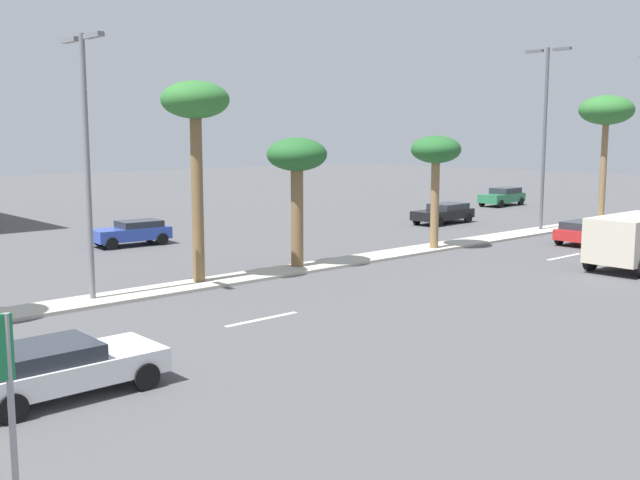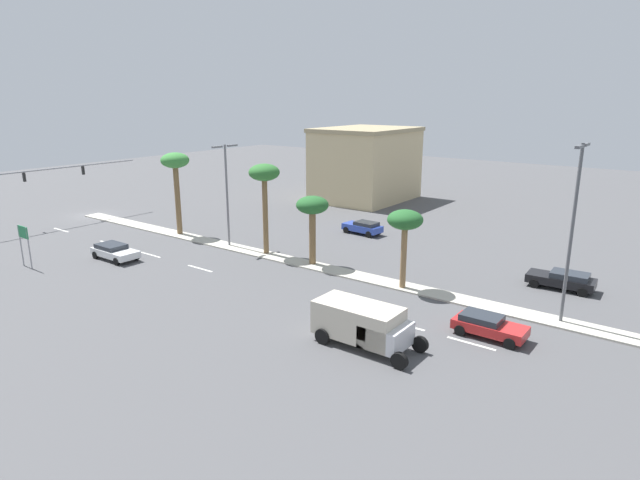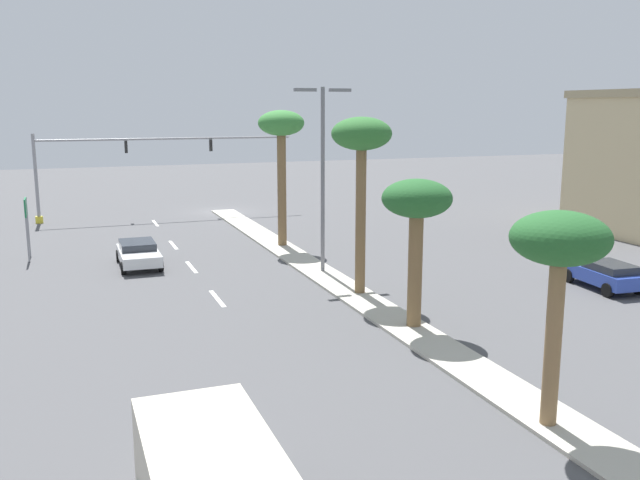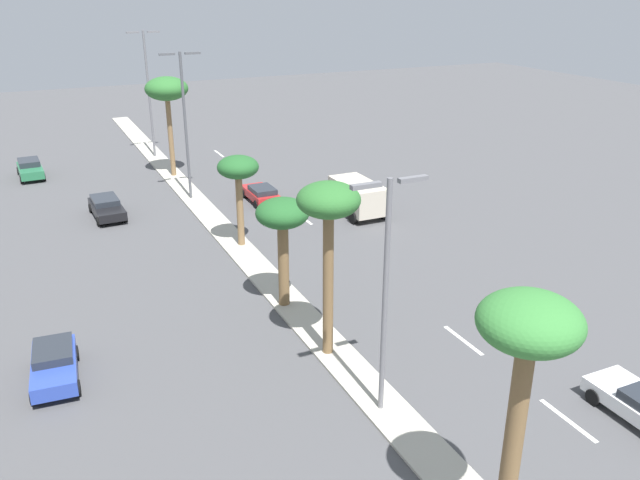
% 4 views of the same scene
% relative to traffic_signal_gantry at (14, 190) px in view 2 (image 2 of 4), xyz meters
% --- Properties ---
extents(ground_plane, '(160.00, 160.00, 0.00)m').
position_rel_traffic_signal_gantry_xyz_m(ground_plane, '(-8.49, 32.16, -4.25)').
color(ground_plane, '#4C4C4F').
extents(median_curb, '(1.80, 85.31, 0.12)m').
position_rel_traffic_signal_gantry_xyz_m(median_curb, '(-8.49, 41.64, -4.19)').
color(median_curb, '#B7B2A3').
rests_on(median_curb, ground).
extents(lane_stripe_far, '(0.20, 2.80, 0.01)m').
position_rel_traffic_signal_gantry_xyz_m(lane_stripe_far, '(-2.66, 2.99, -4.25)').
color(lane_stripe_far, silver).
rests_on(lane_stripe_far, ground).
extents(lane_stripe_leading, '(0.20, 2.80, 0.01)m').
position_rel_traffic_signal_gantry_xyz_m(lane_stripe_leading, '(-2.66, 11.50, -4.25)').
color(lane_stripe_leading, silver).
rests_on(lane_stripe_leading, ground).
extents(lane_stripe_mid, '(0.20, 2.80, 0.01)m').
position_rel_traffic_signal_gantry_xyz_m(lane_stripe_mid, '(-2.66, 17.76, -4.25)').
color(lane_stripe_mid, silver).
rests_on(lane_stripe_mid, ground).
extents(lane_stripe_rear, '(0.20, 2.80, 0.01)m').
position_rel_traffic_signal_gantry_xyz_m(lane_stripe_rear, '(-2.66, 24.17, -4.25)').
color(lane_stripe_rear, silver).
rests_on(lane_stripe_rear, ground).
extents(lane_stripe_right, '(0.20, 2.80, 0.01)m').
position_rel_traffic_signal_gantry_xyz_m(lane_stripe_right, '(-2.66, 42.35, -4.25)').
color(lane_stripe_right, silver).
rests_on(lane_stripe_right, ground).
extents(lane_stripe_left, '(0.20, 2.80, 0.01)m').
position_rel_traffic_signal_gantry_xyz_m(lane_stripe_left, '(-2.66, 46.57, -4.25)').
color(lane_stripe_left, silver).
rests_on(lane_stripe_left, ground).
extents(traffic_signal_gantry, '(19.26, 0.53, 6.41)m').
position_rel_traffic_signal_gantry_xyz_m(traffic_signal_gantry, '(0.00, 0.00, 0.00)').
color(traffic_signal_gantry, gray).
rests_on(traffic_signal_gantry, ground).
extents(directional_road_sign, '(0.10, 1.48, 3.40)m').
position_rel_traffic_signal_gantry_xyz_m(directional_road_sign, '(5.36, 12.83, -1.79)').
color(directional_road_sign, gray).
rests_on(directional_road_sign, ground).
extents(commercial_building, '(13.03, 10.19, 9.35)m').
position_rel_traffic_signal_gantry_xyz_m(commercial_building, '(-35.47, 19.20, 0.43)').
color(commercial_building, '#C6B284').
rests_on(commercial_building, ground).
extents(palm_tree_mid, '(2.70, 2.70, 7.97)m').
position_rel_traffic_signal_gantry_xyz_m(palm_tree_mid, '(-8.74, 14.29, 2.53)').
color(palm_tree_mid, brown).
rests_on(palm_tree_mid, median_curb).
extents(palm_tree_outboard, '(2.61, 2.61, 7.74)m').
position_rel_traffic_signal_gantry_xyz_m(palm_tree_outboard, '(-8.77, 25.76, 2.43)').
color(palm_tree_outboard, brown).
rests_on(palm_tree_outboard, median_curb).
extents(palm_tree_trailing, '(2.60, 2.60, 5.57)m').
position_rel_traffic_signal_gantry_xyz_m(palm_tree_trailing, '(-8.78, 30.80, 0.41)').
color(palm_tree_trailing, brown).
rests_on(palm_tree_trailing, median_curb).
extents(palm_tree_center, '(2.49, 2.49, 5.62)m').
position_rel_traffic_signal_gantry_xyz_m(palm_tree_center, '(-8.18, 39.32, 0.57)').
color(palm_tree_center, olive).
rests_on(palm_tree_center, median_curb).
extents(street_lamp_far, '(2.90, 0.24, 9.09)m').
position_rel_traffic_signal_gantry_xyz_m(street_lamp_far, '(-8.69, 21.29, 1.24)').
color(street_lamp_far, slate).
rests_on(street_lamp_far, median_curb).
extents(street_lamp_inboard, '(2.90, 0.24, 10.66)m').
position_rel_traffic_signal_gantry_xyz_m(street_lamp_inboard, '(-8.65, 49.85, 2.05)').
color(street_lamp_inboard, '#515459').
rests_on(street_lamp_inboard, median_curb).
extents(sedan_black_right, '(2.13, 4.58, 1.29)m').
position_rel_traffic_signal_gantry_xyz_m(sedan_black_right, '(-14.94, 48.48, -3.54)').
color(sedan_black_right, black).
rests_on(sedan_black_right, ground).
extents(sedan_white_trailing, '(2.07, 4.38, 1.25)m').
position_rel_traffic_signal_gantry_xyz_m(sedan_white_trailing, '(-0.12, 16.46, -3.56)').
color(sedan_white_trailing, silver).
rests_on(sedan_white_trailing, ground).
extents(sedan_red_left, '(1.89, 4.04, 1.25)m').
position_rel_traffic_signal_gantry_xyz_m(sedan_red_left, '(-4.09, 46.95, -3.56)').
color(sedan_red_left, red).
rests_on(sedan_red_left, ground).
extents(sedan_blue_rear, '(2.10, 4.07, 1.30)m').
position_rel_traffic_signal_gantry_xyz_m(sedan_blue_rear, '(-19.76, 28.75, -3.54)').
color(sedan_blue_rear, '#2D47AD').
rests_on(sedan_blue_rear, ground).
extents(box_truck, '(2.58, 6.08, 2.34)m').
position_rel_traffic_signal_gantry_xyz_m(box_truck, '(1.12, 41.93, -2.96)').
color(box_truck, silver).
rests_on(box_truck, ground).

